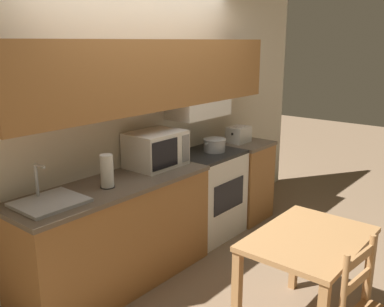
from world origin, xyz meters
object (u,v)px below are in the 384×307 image
at_px(cooking_pot, 215,145).
at_px(sink_basin, 50,201).
at_px(stove_range, 207,194).
at_px(microwave, 156,149).
at_px(paper_towel_roll, 107,171).
at_px(dining_table, 308,252).
at_px(toaster, 239,134).

xyz_separation_m(cooking_pot, sink_basin, (-1.92, 0.01, -0.05)).
bearing_deg(stove_range, cooking_pot, -15.50).
height_order(microwave, paper_towel_roll, microwave).
distance_m(stove_range, dining_table, 1.69).
relative_size(microwave, paper_towel_roll, 1.94).
bearing_deg(stove_range, microwave, 174.21).
height_order(stove_range, cooking_pot, cooking_pot).
height_order(sink_basin, paper_towel_roll, sink_basin).
xyz_separation_m(cooking_pot, toaster, (0.51, 0.04, 0.02)).
height_order(toaster, dining_table, toaster).
height_order(stove_range, toaster, toaster).
relative_size(toaster, paper_towel_roll, 0.99).
distance_m(stove_range, sink_basin, 1.90).
bearing_deg(paper_towel_roll, sink_basin, 175.70).
height_order(stove_range, paper_towel_roll, paper_towel_roll).
bearing_deg(cooking_pot, microwave, 173.08).
bearing_deg(sink_basin, stove_range, 0.30).
bearing_deg(dining_table, stove_range, 61.96).
bearing_deg(stove_range, dining_table, -118.04).
distance_m(cooking_pot, dining_table, 1.75).
relative_size(stove_range, microwave, 1.77).
xyz_separation_m(stove_range, toaster, (0.59, 0.01, 0.54)).
height_order(cooking_pot, toaster, toaster).
height_order(microwave, sink_basin, microwave).
height_order(stove_range, dining_table, stove_range).
xyz_separation_m(cooking_pot, dining_table, (-0.88, -1.46, -0.37)).
xyz_separation_m(microwave, paper_towel_roll, (-0.66, -0.12, -0.03)).
relative_size(toaster, dining_table, 0.28).
bearing_deg(toaster, dining_table, -132.72).
relative_size(stove_range, sink_basin, 2.00).
bearing_deg(sink_basin, toaster, 0.52).
bearing_deg(toaster, sink_basin, -179.48).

